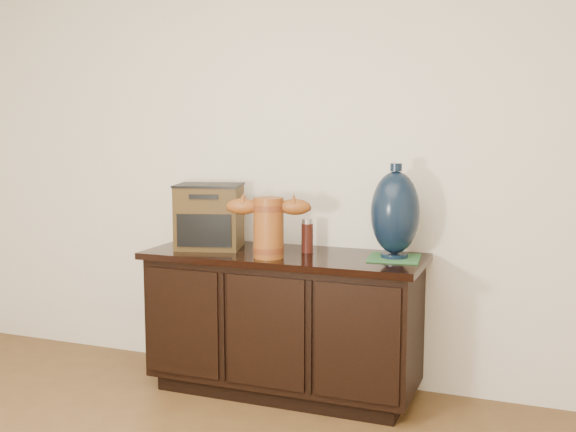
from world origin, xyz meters
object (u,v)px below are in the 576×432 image
at_px(lamp_base, 395,213).
at_px(terracotta_vessel, 268,224).
at_px(sideboard, 284,321).
at_px(tv_radio, 209,216).
at_px(spray_can, 307,236).

bearing_deg(lamp_base, terracotta_vessel, -161.56).
height_order(sideboard, lamp_base, lamp_base).
bearing_deg(tv_radio, sideboard, -15.09).
relative_size(sideboard, lamp_base, 3.11).
relative_size(terracotta_vessel, spray_can, 2.41).
bearing_deg(spray_can, terracotta_vessel, -123.07).
xyz_separation_m(lamp_base, spray_can, (-0.46, 0.01, -0.14)).
relative_size(sideboard, spray_can, 8.18).
xyz_separation_m(sideboard, lamp_base, (0.57, 0.06, 0.60)).
distance_m(sideboard, lamp_base, 0.83).
relative_size(tv_radio, lamp_base, 0.87).
distance_m(sideboard, spray_can, 0.47).
height_order(terracotta_vessel, tv_radio, tv_radio).
bearing_deg(sideboard, tv_radio, -179.95).
bearing_deg(tv_radio, lamp_base, -11.98).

